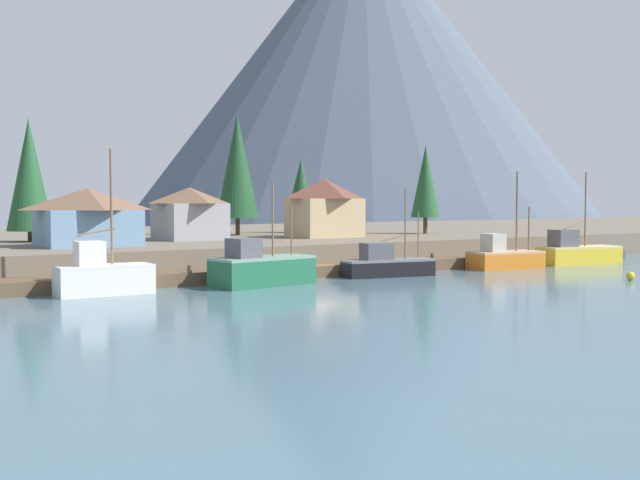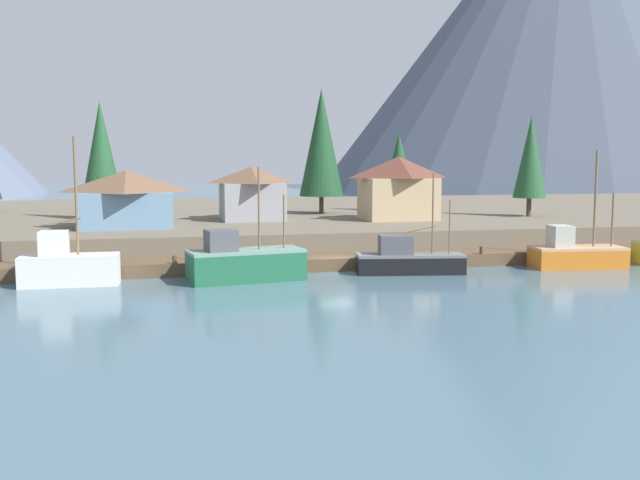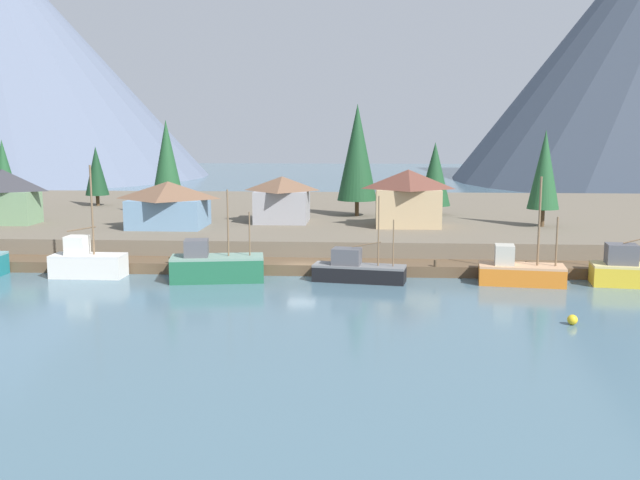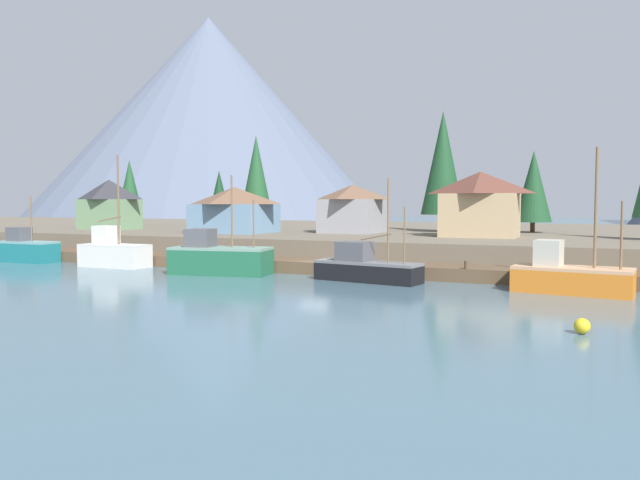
{
  "view_description": "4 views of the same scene",
  "coord_description": "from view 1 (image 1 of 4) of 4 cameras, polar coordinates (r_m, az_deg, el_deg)",
  "views": [
    {
      "loc": [
        -35.19,
        -54.08,
        6.49
      ],
      "look_at": [
        0.98,
        2.23,
        3.04
      ],
      "focal_mm": 43.56,
      "sensor_mm": 36.0,
      "label": 1
    },
    {
      "loc": [
        -13.16,
        -52.16,
        8.49
      ],
      "look_at": [
        -0.87,
        1.76,
        2.26
      ],
      "focal_mm": 40.29,
      "sensor_mm": 36.0,
      "label": 2
    },
    {
      "loc": [
        5.67,
        -63.19,
        13.04
      ],
      "look_at": [
        1.52,
        2.32,
        2.97
      ],
      "focal_mm": 40.31,
      "sensor_mm": 36.0,
      "label": 3
    },
    {
      "loc": [
        19.83,
        -43.67,
        5.69
      ],
      "look_at": [
        -0.96,
        3.41,
        2.6
      ],
      "focal_mm": 34.0,
      "sensor_mm": 36.0,
      "label": 4
    }
  ],
  "objects": [
    {
      "name": "mountain_central_peak",
      "position": [
        225.76,
        3.16,
        12.48
      ],
      "size": [
        133.24,
        133.24,
        87.76
      ],
      "primitive_type": "cone",
      "color": "#475160",
      "rests_on": "ground_plane"
    },
    {
      "name": "shoreline_bank",
      "position": [
        93.15,
        -10.47,
        -0.33
      ],
      "size": [
        400.0,
        56.0,
        2.5
      ],
      "primitive_type": "cube",
      "color": "#665B4C",
      "rests_on": "ground_plane"
    },
    {
      "name": "house_tan",
      "position": [
        83.53,
        0.34,
        2.41
      ],
      "size": [
        7.35,
        5.62,
        6.27
      ],
      "color": "tan",
      "rests_on": "shoreline_bank"
    },
    {
      "name": "house_grey",
      "position": [
        79.49,
        -9.55,
        1.97
      ],
      "size": [
        6.27,
        6.71,
        5.28
      ],
      "color": "gray",
      "rests_on": "shoreline_bank"
    },
    {
      "name": "fishing_boat_black",
      "position": [
        66.11,
        4.88,
        -1.81
      ],
      "size": [
        8.24,
        3.59,
        7.52
      ],
      "rotation": [
        0.0,
        0.0,
        -0.16
      ],
      "color": "black",
      "rests_on": "ground_plane"
    },
    {
      "name": "fishing_boat_white",
      "position": [
        55.24,
        -15.69,
        -2.55
      ],
      "size": [
        6.49,
        2.72,
        10.01
      ],
      "rotation": [
        0.0,
        0.0,
        -0.02
      ],
      "color": "silver",
      "rests_on": "ground_plane"
    },
    {
      "name": "fishing_boat_orange",
      "position": [
        75.22,
        13.37,
        -1.25
      ],
      "size": [
        7.43,
        3.88,
        9.2
      ],
      "rotation": [
        0.0,
        0.0,
        -0.13
      ],
      "color": "#CC6B1E",
      "rests_on": "ground_plane"
    },
    {
      "name": "conifer_mid_left",
      "position": [
        88.9,
        -6.09,
        5.41
      ],
      "size": [
        4.86,
        4.86,
        13.71
      ],
      "color": "#4C3823",
      "rests_on": "shoreline_bank"
    },
    {
      "name": "dock",
      "position": [
        66.47,
        -0.6,
        -2.22
      ],
      "size": [
        80.0,
        4.0,
        1.6
      ],
      "color": "brown",
      "rests_on": "ground_plane"
    },
    {
      "name": "channel_buoy",
      "position": [
        67.65,
        21.84,
        -2.47
      ],
      "size": [
        0.7,
        0.7,
        0.7
      ],
      "primitive_type": "sphere",
      "color": "gold",
      "rests_on": "ground_plane"
    },
    {
      "name": "conifer_mid_right",
      "position": [
        95.25,
        -1.4,
        3.62
      ],
      "size": [
        4.02,
        4.02,
        9.06
      ],
      "color": "#4C3823",
      "rests_on": "shoreline_bank"
    },
    {
      "name": "ground_plane",
      "position": [
        82.32,
        -7.29,
        -1.95
      ],
      "size": [
        400.0,
        400.0,
        1.0
      ],
      "primitive_type": "cube",
      "color": "#476675"
    },
    {
      "name": "fishing_boat_yellow",
      "position": [
        82.81,
        18.35,
        -0.88
      ],
      "size": [
        9.17,
        4.15,
        9.32
      ],
      "rotation": [
        0.0,
        0.0,
        -0.14
      ],
      "color": "gold",
      "rests_on": "ground_plane"
    },
    {
      "name": "conifer_near_right",
      "position": [
        93.03,
        7.77,
        4.31
      ],
      "size": [
        3.44,
        3.44,
        10.58
      ],
      "color": "#4C3823",
      "rests_on": "shoreline_bank"
    },
    {
      "name": "house_blue",
      "position": [
        70.4,
        -16.7,
        1.67
      ],
      "size": [
        8.3,
        7.11,
        5.02
      ],
      "color": "#6689A8",
      "rests_on": "shoreline_bank"
    },
    {
      "name": "conifer_near_left",
      "position": [
        79.08,
        -20.58,
        4.52
      ],
      "size": [
        4.3,
        4.3,
        11.78
      ],
      "color": "#4C3823",
      "rests_on": "shoreline_bank"
    },
    {
      "name": "fishing_boat_green",
      "position": [
        58.94,
        -4.36,
        -2.13
      ],
      "size": [
        8.4,
        4.42,
        7.97
      ],
      "rotation": [
        0.0,
        0.0,
        0.16
      ],
      "color": "#1E5B3D",
      "rests_on": "ground_plane"
    }
  ]
}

